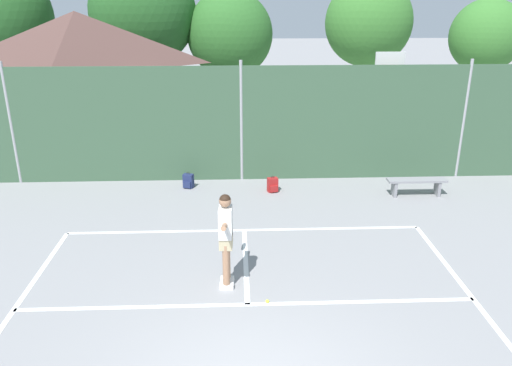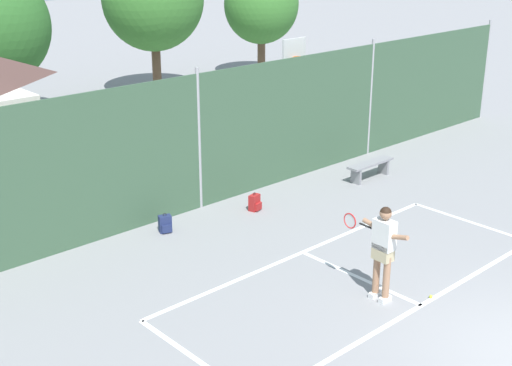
# 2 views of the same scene
# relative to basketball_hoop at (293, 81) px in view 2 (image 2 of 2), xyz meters

# --- Properties ---
(chainlink_fence) EXTENTS (26.09, 0.09, 3.49)m
(chainlink_fence) POSITION_rel_basketball_hoop_xyz_m (-4.57, -1.37, -0.64)
(chainlink_fence) COLOR #38563D
(chainlink_fence) RESTS_ON ground
(basketball_hoop) EXTENTS (0.90, 0.67, 3.55)m
(basketball_hoop) POSITION_rel_basketball_hoop_xyz_m (0.00, 0.00, 0.00)
(basketball_hoop) COLOR #9E9EA3
(basketball_hoop) RESTS_ON ground
(tennis_player) EXTENTS (0.28, 1.44, 1.85)m
(tennis_player) POSITION_rel_basketball_hoop_xyz_m (-4.95, -7.22, -1.20)
(tennis_player) COLOR silver
(tennis_player) RESTS_ON ground
(tennis_ball) EXTENTS (0.07, 0.07, 0.07)m
(tennis_ball) POSITION_rel_basketball_hoop_xyz_m (-4.21, -7.86, -2.28)
(tennis_ball) COLOR #CCE033
(tennis_ball) RESTS_ON ground
(backpack_navy) EXTENTS (0.32, 0.31, 0.46)m
(backpack_navy) POSITION_rel_basketball_hoop_xyz_m (-6.11, -2.03, -2.12)
(backpack_navy) COLOR navy
(backpack_navy) RESTS_ON ground
(backpack_red) EXTENTS (0.32, 0.30, 0.46)m
(backpack_red) POSITION_rel_basketball_hoop_xyz_m (-3.72, -2.44, -2.12)
(backpack_red) COLOR maroon
(backpack_red) RESTS_ON ground
(courtside_bench) EXTENTS (1.60, 0.36, 0.48)m
(courtside_bench) POSITION_rel_basketball_hoop_xyz_m (0.17, -2.89, -1.95)
(courtside_bench) COLOR gray
(courtside_bench) RESTS_ON ground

